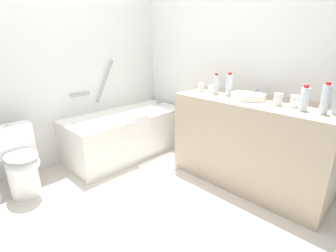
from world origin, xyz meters
The scene contains 17 objects.
ground_plane centered at (0.00, 0.00, 0.00)m, with size 4.02×4.02×0.00m, color beige.
wall_back_tiled centered at (0.00, 1.35, 1.16)m, with size 3.42×0.10×2.31m, color silver.
wall_right_mirror centered at (1.56, 0.00, 1.16)m, with size 0.10×2.99×2.31m, color silver.
bathtub centered at (0.71, 0.95, 0.29)m, with size 1.52×0.69×1.19m.
toilet centered at (-0.55, 0.94, 0.34)m, with size 0.40×0.53×0.68m.
vanity_counter centered at (1.19, -0.53, 0.44)m, with size 0.64×1.53×0.89m, color tan.
sink_basin centered at (1.18, -0.45, 0.91)m, with size 0.33×0.33×0.05m, color white.
sink_faucet centered at (1.37, -0.45, 0.92)m, with size 0.11×0.15×0.07m.
water_bottle_1 centered at (1.14, -0.10, 0.99)m, with size 0.07×0.07×0.22m.
water_bottle_2 centered at (1.10, -0.97, 0.98)m, with size 0.07×0.07×0.21m.
water_bottle_3 centered at (1.11, -1.11, 1.00)m, with size 0.06×0.06×0.25m.
water_bottle_4 centered at (1.18, -0.23, 1.00)m, with size 0.06×0.06×0.23m.
drinking_glass_0 centered at (1.18, -0.01, 0.93)m, with size 0.07×0.07×0.08m, color white.
drinking_glass_1 centered at (1.14, 0.10, 0.93)m, with size 0.07×0.07×0.09m, color white.
drinking_glass_2 centered at (1.13, -0.75, 0.94)m, with size 0.08×0.08×0.10m, color white.
drinking_glass_3 centered at (1.17, -0.88, 0.94)m, with size 0.08×0.08×0.10m, color white.
bath_mat centered at (0.84, 0.37, 0.01)m, with size 0.56×0.40×0.01m, color white.
Camera 1 is at (-1.07, -1.56, 1.44)m, focal length 26.64 mm.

